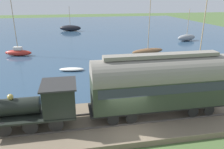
{
  "coord_description": "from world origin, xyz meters",
  "views": [
    {
      "loc": [
        -11.61,
        3.17,
        8.33
      ],
      "look_at": [
        6.5,
        -0.21,
        1.7
      ],
      "focal_mm": 35.0,
      "sensor_mm": 36.0,
      "label": 1
    }
  ],
  "objects_px": {
    "steam_locomotive": "(41,103)",
    "sailboat_gray": "(187,38)",
    "sailboat_brown": "(148,51)",
    "sailboat_red": "(18,52)",
    "sailboat_yellow": "(197,71)",
    "passenger_coach": "(160,82)",
    "rowboat_mid_harbor": "(72,69)",
    "sailboat_black": "(70,28)"
  },
  "relations": [
    {
      "from": "steam_locomotive",
      "to": "sailboat_gray",
      "type": "bearing_deg",
      "value": -42.55
    },
    {
      "from": "sailboat_brown",
      "to": "sailboat_gray",
      "type": "distance_m",
      "value": 13.88
    },
    {
      "from": "sailboat_red",
      "to": "sailboat_yellow",
      "type": "height_order",
      "value": "sailboat_yellow"
    },
    {
      "from": "passenger_coach",
      "to": "rowboat_mid_harbor",
      "type": "xyz_separation_m",
      "value": [
        12.13,
        5.87,
        -2.71
      ]
    },
    {
      "from": "sailboat_yellow",
      "to": "rowboat_mid_harbor",
      "type": "xyz_separation_m",
      "value": [
        4.14,
        13.71,
        -0.36
      ]
    },
    {
      "from": "sailboat_brown",
      "to": "sailboat_red",
      "type": "bearing_deg",
      "value": 70.08
    },
    {
      "from": "sailboat_brown",
      "to": "sailboat_gray",
      "type": "bearing_deg",
      "value": -64.72
    },
    {
      "from": "sailboat_black",
      "to": "sailboat_red",
      "type": "bearing_deg",
      "value": 175.75
    },
    {
      "from": "sailboat_gray",
      "to": "sailboat_black",
      "type": "distance_m",
      "value": 28.32
    },
    {
      "from": "passenger_coach",
      "to": "rowboat_mid_harbor",
      "type": "height_order",
      "value": "passenger_coach"
    },
    {
      "from": "steam_locomotive",
      "to": "passenger_coach",
      "type": "xyz_separation_m",
      "value": [
        0.0,
        -7.81,
        0.84
      ]
    },
    {
      "from": "steam_locomotive",
      "to": "sailboat_red",
      "type": "distance_m",
      "value": 21.47
    },
    {
      "from": "rowboat_mid_harbor",
      "to": "sailboat_brown",
      "type": "bearing_deg",
      "value": -54.51
    },
    {
      "from": "steam_locomotive",
      "to": "passenger_coach",
      "type": "relative_size",
      "value": 0.63
    },
    {
      "from": "sailboat_black",
      "to": "passenger_coach",
      "type": "bearing_deg",
      "value": -158.39
    },
    {
      "from": "passenger_coach",
      "to": "sailboat_red",
      "type": "xyz_separation_m",
      "value": [
        20.64,
        13.52,
        -2.32
      ]
    },
    {
      "from": "sailboat_black",
      "to": "steam_locomotive",
      "type": "bearing_deg",
      "value": -168.52
    },
    {
      "from": "steam_locomotive",
      "to": "sailboat_yellow",
      "type": "distance_m",
      "value": 17.63
    },
    {
      "from": "passenger_coach",
      "to": "sailboat_red",
      "type": "relative_size",
      "value": 1.13
    },
    {
      "from": "sailboat_red",
      "to": "sailboat_gray",
      "type": "height_order",
      "value": "sailboat_red"
    },
    {
      "from": "sailboat_yellow",
      "to": "steam_locomotive",
      "type": "bearing_deg",
      "value": 102.17
    },
    {
      "from": "sailboat_brown",
      "to": "sailboat_yellow",
      "type": "bearing_deg",
      "value": 179.79
    },
    {
      "from": "steam_locomotive",
      "to": "sailboat_red",
      "type": "bearing_deg",
      "value": 15.46
    },
    {
      "from": "passenger_coach",
      "to": "sailboat_yellow",
      "type": "xyz_separation_m",
      "value": [
        7.99,
        -7.84,
        -2.35
      ]
    },
    {
      "from": "passenger_coach",
      "to": "sailboat_brown",
      "type": "relative_size",
      "value": 1.21
    },
    {
      "from": "sailboat_red",
      "to": "sailboat_brown",
      "type": "distance_m",
      "value": 19.32
    },
    {
      "from": "passenger_coach",
      "to": "sailboat_red",
      "type": "bearing_deg",
      "value": 33.22
    },
    {
      "from": "sailboat_red",
      "to": "sailboat_yellow",
      "type": "xyz_separation_m",
      "value": [
        -12.65,
        -21.36,
        -0.03
      ]
    },
    {
      "from": "steam_locomotive",
      "to": "sailboat_brown",
      "type": "height_order",
      "value": "sailboat_brown"
    },
    {
      "from": "steam_locomotive",
      "to": "sailboat_yellow",
      "type": "relative_size",
      "value": 0.64
    },
    {
      "from": "sailboat_red",
      "to": "sailboat_gray",
      "type": "distance_m",
      "value": 30.72
    },
    {
      "from": "sailboat_red",
      "to": "sailboat_gray",
      "type": "xyz_separation_m",
      "value": [
        5.98,
        -30.14,
        0.08
      ]
    },
    {
      "from": "sailboat_black",
      "to": "rowboat_mid_harbor",
      "type": "xyz_separation_m",
      "value": [
        -31.81,
        0.09,
        -0.55
      ]
    },
    {
      "from": "sailboat_gray",
      "to": "sailboat_black",
      "type": "xyz_separation_m",
      "value": [
        17.32,
        22.4,
        0.08
      ]
    },
    {
      "from": "steam_locomotive",
      "to": "sailboat_gray",
      "type": "relative_size",
      "value": 0.99
    },
    {
      "from": "sailboat_gray",
      "to": "sailboat_brown",
      "type": "bearing_deg",
      "value": 115.1
    },
    {
      "from": "sailboat_black",
      "to": "sailboat_yellow",
      "type": "relative_size",
      "value": 0.64
    },
    {
      "from": "rowboat_mid_harbor",
      "to": "steam_locomotive",
      "type": "bearing_deg",
      "value": 178.94
    },
    {
      "from": "sailboat_brown",
      "to": "rowboat_mid_harbor",
      "type": "bearing_deg",
      "value": 105.05
    },
    {
      "from": "passenger_coach",
      "to": "sailboat_yellow",
      "type": "bearing_deg",
      "value": -44.46
    },
    {
      "from": "steam_locomotive",
      "to": "rowboat_mid_harbor",
      "type": "height_order",
      "value": "steam_locomotive"
    },
    {
      "from": "sailboat_gray",
      "to": "sailboat_black",
      "type": "relative_size",
      "value": 1.02
    }
  ]
}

